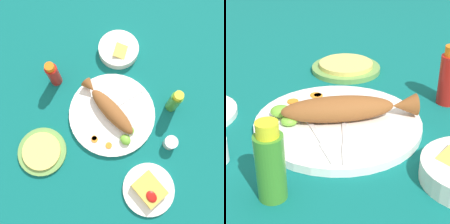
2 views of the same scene
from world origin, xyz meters
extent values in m
plane|color=#0C605B|center=(0.00, 0.00, 0.00)|extent=(4.00, 4.00, 0.00)
cylinder|color=white|center=(0.00, 0.00, 0.01)|extent=(0.37, 0.37, 0.02)
ellipsoid|color=brown|center=(0.00, 0.00, 0.05)|extent=(0.25, 0.07, 0.06)
cone|color=brown|center=(-0.15, 0.00, 0.05)|extent=(0.05, 0.05, 0.05)
cube|color=silver|center=(-0.01, 0.05, 0.02)|extent=(0.02, 0.12, 0.00)
cube|color=silver|center=(0.00, 0.14, 0.02)|extent=(0.02, 0.07, 0.00)
cube|color=silver|center=(0.05, 0.04, 0.02)|extent=(0.04, 0.11, 0.00)
cube|color=silver|center=(0.03, 0.13, 0.02)|extent=(0.03, 0.07, 0.00)
cylinder|color=orange|center=(0.04, -0.13, 0.02)|extent=(0.03, 0.03, 0.00)
cylinder|color=orange|center=(0.03, -0.12, 0.02)|extent=(0.02, 0.02, 0.00)
cylinder|color=orange|center=(0.10, -0.10, 0.02)|extent=(0.03, 0.03, 0.00)
ellipsoid|color=#6BB233|center=(0.12, -0.03, 0.03)|extent=(0.05, 0.04, 0.03)
ellipsoid|color=#6BB233|center=(0.11, 0.01, 0.03)|extent=(0.04, 0.03, 0.02)
cylinder|color=#B21914|center=(-0.28, -0.09, 0.06)|extent=(0.05, 0.05, 0.12)
cylinder|color=orange|center=(-0.28, -0.09, 0.13)|extent=(0.04, 0.04, 0.02)
cylinder|color=#3D8428|center=(0.14, 0.22, 0.06)|extent=(0.05, 0.05, 0.12)
cylinder|color=yellow|center=(0.14, 0.22, 0.13)|extent=(0.04, 0.04, 0.02)
cylinder|color=silver|center=(0.25, 0.10, 0.02)|extent=(0.05, 0.05, 0.05)
cylinder|color=white|center=(0.25, 0.10, 0.01)|extent=(0.04, 0.04, 0.02)
cylinder|color=white|center=(0.33, -0.09, 0.01)|extent=(0.20, 0.20, 0.01)
cube|color=gold|center=(0.33, -0.09, 0.03)|extent=(0.11, 0.09, 0.04)
ellipsoid|color=#AD140F|center=(0.35, -0.10, 0.05)|extent=(0.04, 0.04, 0.01)
cylinder|color=white|center=(-0.21, 0.22, 0.02)|extent=(0.18, 0.18, 0.04)
cylinder|color=olive|center=(-0.21, 0.22, 0.03)|extent=(0.16, 0.16, 0.01)
cube|color=gold|center=(-0.18, 0.22, 0.04)|extent=(0.11, 0.10, 0.02)
cylinder|color=#6B9E4C|center=(-0.06, -0.32, 0.01)|extent=(0.20, 0.20, 0.01)
cylinder|color=#E0C666|center=(-0.06, -0.32, 0.02)|extent=(0.15, 0.15, 0.01)
camera|label=1|loc=(0.22, -0.19, 1.04)|focal=40.00mm
camera|label=2|loc=(0.09, 0.77, 0.45)|focal=65.00mm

